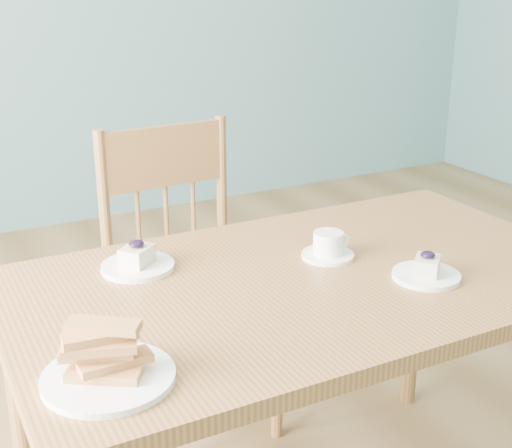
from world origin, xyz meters
name	(u,v)px	position (x,y,z in m)	size (l,w,h in m)	color
dining_table	(307,304)	(-0.32, -0.09, 0.65)	(1.34, 0.77, 0.72)	olive
dining_chair	(188,282)	(-0.38, 0.48, 0.48)	(0.45, 0.43, 0.94)	olive
cheesecake_plate_near	(426,271)	(-0.09, -0.22, 0.73)	(0.15, 0.15, 0.06)	white
cheesecake_plate_far	(137,262)	(-0.64, 0.13, 0.73)	(0.17, 0.17, 0.07)	white
coffee_cup	(328,246)	(-0.22, -0.02, 0.74)	(0.13, 0.13, 0.06)	white
biscotti_plate	(107,363)	(-0.84, -0.29, 0.75)	(0.23, 0.23, 0.11)	white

